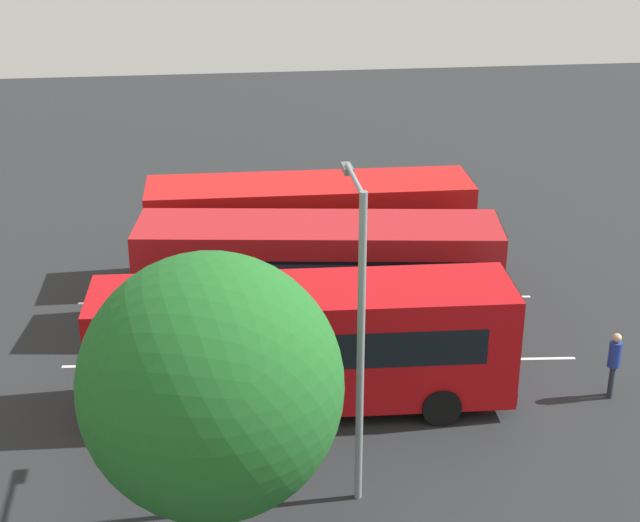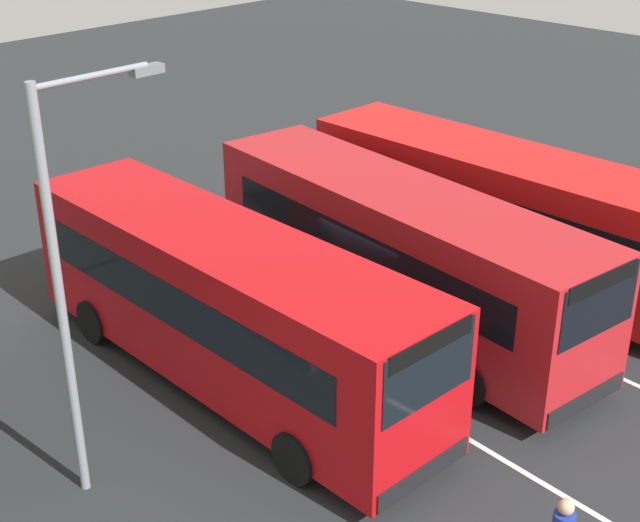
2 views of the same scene
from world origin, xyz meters
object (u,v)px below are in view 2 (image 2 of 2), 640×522
object	(u,v)px
bus_far_left	(227,304)
street_lamp	(70,269)
bus_center_left	(400,251)
bus_center_right	(499,209)

from	to	relation	value
bus_far_left	street_lamp	distance (m)	4.44
bus_far_left	bus_center_left	distance (m)	4.36
bus_far_left	bus_center_left	bearing A→B (deg)	80.68
bus_center_left	street_lamp	size ratio (longest dim) A/B	1.50
bus_center_left	bus_center_right	distance (m)	3.66
bus_center_left	bus_far_left	bearing A→B (deg)	-94.25
bus_center_left	street_lamp	distance (m)	8.31
bus_far_left	bus_center_right	world-z (taller)	same
bus_center_left	bus_center_right	world-z (taller)	same
bus_center_left	street_lamp	bearing A→B (deg)	-83.50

